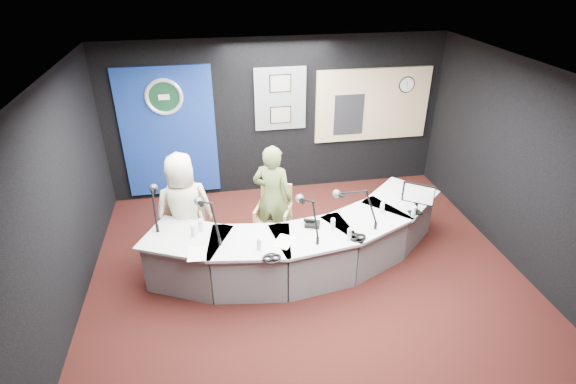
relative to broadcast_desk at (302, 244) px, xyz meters
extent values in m
plane|color=black|center=(0.05, -0.55, -0.38)|extent=(6.00, 6.00, 0.00)
cube|color=silver|center=(0.05, -0.55, 2.42)|extent=(6.00, 6.00, 0.02)
cube|color=black|center=(0.05, 2.45, 1.02)|extent=(6.00, 0.02, 2.80)
cube|color=black|center=(-2.95, -0.55, 1.02)|extent=(0.02, 6.00, 2.80)
cube|color=black|center=(3.05, -0.55, 1.02)|extent=(0.02, 6.00, 2.80)
cube|color=navy|center=(-1.85, 2.42, 0.88)|extent=(1.60, 0.05, 2.30)
torus|color=silver|center=(-1.85, 2.38, 1.52)|extent=(0.63, 0.07, 0.63)
cylinder|color=#0D321B|center=(-1.85, 2.38, 1.52)|extent=(0.48, 0.01, 0.48)
cube|color=slate|center=(0.10, 2.42, 1.38)|extent=(0.90, 0.04, 1.10)
cube|color=gray|center=(0.10, 2.39, 1.65)|extent=(0.34, 0.02, 0.27)
cube|color=gray|center=(0.10, 2.39, 1.09)|extent=(0.34, 0.02, 0.27)
cube|color=tan|center=(1.80, 2.42, 1.18)|extent=(2.12, 0.06, 1.32)
cube|color=beige|center=(1.80, 2.41, 1.18)|extent=(2.00, 0.02, 1.20)
cube|color=black|center=(1.35, 2.39, 1.03)|extent=(0.55, 0.02, 0.75)
cylinder|color=white|center=(2.40, 2.39, 1.52)|extent=(0.28, 0.01, 0.28)
cube|color=#6A6559|center=(-1.57, 0.75, 0.24)|extent=(0.51, 0.18, 0.70)
imported|color=beige|center=(-1.59, 0.50, 0.46)|extent=(0.90, 0.68, 1.67)
imported|color=#5A6A37|center=(-0.31, 0.62, 0.45)|extent=(0.71, 0.62, 1.65)
cube|color=black|center=(1.63, -0.05, 0.70)|extent=(0.36, 0.26, 0.29)
cube|color=black|center=(0.12, -0.12, 0.40)|extent=(0.24, 0.22, 0.05)
torus|color=black|center=(0.63, -0.51, 0.39)|extent=(0.23, 0.23, 0.04)
torus|color=black|center=(-0.53, -0.75, 0.39)|extent=(0.24, 0.24, 0.04)
cube|color=white|center=(-1.42, -0.49, 0.38)|extent=(0.24, 0.33, 0.00)
cube|color=white|center=(-0.33, -0.42, 0.38)|extent=(0.34, 0.37, 0.00)
camera|label=1|loc=(-1.10, -5.10, 3.70)|focal=28.00mm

